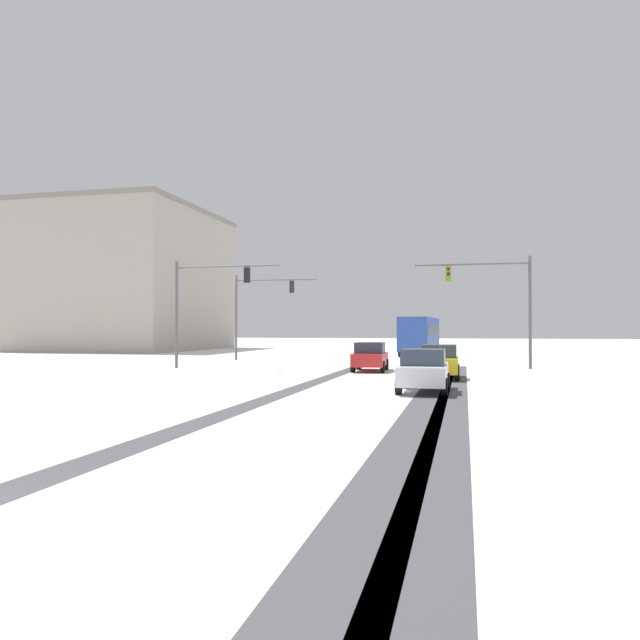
# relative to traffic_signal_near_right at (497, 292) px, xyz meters

# --- Properties ---
(wheel_track_left_lane) EXTENTS (1.00, 35.68, 0.01)m
(wheel_track_left_lane) POSITION_rel_traffic_signal_near_right_xyz_m (-2.19, -14.20, -4.45)
(wheel_track_left_lane) COLOR #4C4C51
(wheel_track_left_lane) RESTS_ON ground
(wheel_track_right_lane) EXTENTS (1.17, 35.68, 0.01)m
(wheel_track_right_lane) POSITION_rel_traffic_signal_near_right_xyz_m (-2.93, -14.20, -4.45)
(wheel_track_right_lane) COLOR #4C4C51
(wheel_track_right_lane) RESTS_ON ground
(wheel_track_center) EXTENTS (0.87, 35.68, 0.01)m
(wheel_track_center) POSITION_rel_traffic_signal_near_right_xyz_m (-8.28, -14.20, -4.45)
(wheel_track_center) COLOR #4C4C51
(wheel_track_center) RESTS_ON ground
(sidewalk_kerb_right) EXTENTS (4.00, 35.68, 0.12)m
(sidewalk_kerb_right) POSITION_rel_traffic_signal_near_right_xyz_m (3.21, -15.82, -4.40)
(sidewalk_kerb_right) COLOR white
(sidewalk_kerb_right) RESTS_ON ground
(traffic_signal_near_right) EXTENTS (6.53, 0.38, 6.50)m
(traffic_signal_near_right) POSITION_rel_traffic_signal_near_right_xyz_m (0.00, 0.00, 0.00)
(traffic_signal_near_right) COLOR #56565B
(traffic_signal_near_right) RESTS_ON ground
(traffic_signal_near_left) EXTENTS (6.66, 0.39, 6.50)m
(traffic_signal_near_left) POSITION_rel_traffic_signal_near_right_xyz_m (-17.04, -2.03, 0.01)
(traffic_signal_near_left) COLOR #56565B
(traffic_signal_near_left) RESTS_ON ground
(traffic_signal_far_left) EXTENTS (6.35, 0.60, 6.50)m
(traffic_signal_far_left) POSITION_rel_traffic_signal_near_right_xyz_m (-17.15, 8.13, -0.01)
(traffic_signal_far_left) COLOR #56565B
(traffic_signal_far_left) RESTS_ON ground
(car_red_lead) EXTENTS (1.98, 4.17, 1.62)m
(car_red_lead) POSITION_rel_traffic_signal_near_right_xyz_m (-6.97, -2.14, -3.64)
(car_red_lead) COLOR red
(car_red_lead) RESTS_ON ground
(car_yellow_cab_second) EXTENTS (1.86, 4.11, 1.62)m
(car_yellow_cab_second) POSITION_rel_traffic_signal_near_right_xyz_m (-2.95, -6.56, -3.64)
(car_yellow_cab_second) COLOR yellow
(car_yellow_cab_second) RESTS_ON ground
(car_white_third) EXTENTS (1.85, 4.11, 1.62)m
(car_white_third) POSITION_rel_traffic_signal_near_right_xyz_m (-3.29, -12.96, -3.64)
(car_white_third) COLOR silver
(car_white_third) RESTS_ON ground
(bus_oncoming) EXTENTS (3.05, 11.11, 3.38)m
(bus_oncoming) POSITION_rel_traffic_signal_near_right_xyz_m (-5.73, 19.50, -2.46)
(bus_oncoming) COLOR #284793
(bus_oncoming) RESTS_ON ground
(office_building_far_left_block) EXTENTS (19.89, 21.48, 15.93)m
(office_building_far_left_block) POSITION_rel_traffic_signal_near_right_xyz_m (-40.33, 27.04, 3.51)
(office_building_far_left_block) COLOR #A89E8E
(office_building_far_left_block) RESTS_ON ground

